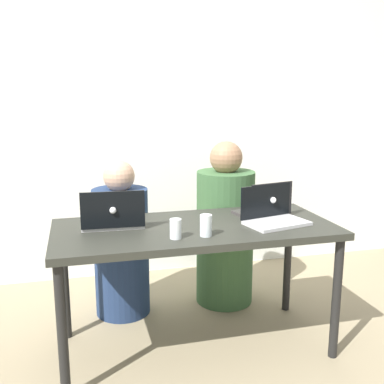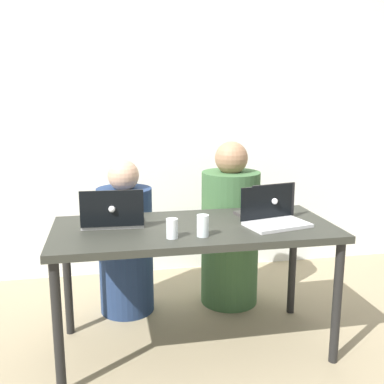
% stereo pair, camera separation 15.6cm
% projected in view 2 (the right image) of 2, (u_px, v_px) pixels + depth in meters
% --- Properties ---
extents(ground_plane, '(12.00, 12.00, 0.00)m').
position_uv_depth(ground_plane, '(194.00, 346.00, 2.68)').
color(ground_plane, gray).
extents(back_wall, '(4.50, 0.10, 2.31)m').
position_uv_depth(back_wall, '(164.00, 134.00, 3.67)').
color(back_wall, white).
rests_on(back_wall, ground).
extents(desk, '(1.57, 0.70, 0.75)m').
position_uv_depth(desk, '(194.00, 238.00, 2.54)').
color(desk, '#2D2F28').
rests_on(desk, ground).
extents(person_on_left, '(0.39, 0.39, 1.05)m').
position_uv_depth(person_on_left, '(126.00, 246.00, 3.04)').
color(person_on_left, navy).
rests_on(person_on_left, ground).
extents(person_on_right, '(0.47, 0.47, 1.16)m').
position_uv_depth(person_on_right, '(230.00, 233.00, 3.17)').
color(person_on_right, '#3A6037').
rests_on(person_on_right, ground).
extents(laptop_back_left, '(0.35, 0.26, 0.22)m').
position_uv_depth(laptop_back_left, '(113.00, 218.00, 2.51)').
color(laptop_back_left, silver).
rests_on(laptop_back_left, desk).
extents(laptop_front_right, '(0.39, 0.29, 0.21)m').
position_uv_depth(laptop_front_right, '(274.00, 216.00, 2.54)').
color(laptop_front_right, silver).
rests_on(laptop_front_right, desk).
extents(laptop_back_right, '(0.33, 0.28, 0.22)m').
position_uv_depth(laptop_back_right, '(266.00, 210.00, 2.69)').
color(laptop_back_right, '#3B3737').
rests_on(laptop_back_right, desk).
extents(water_glass_left, '(0.06, 0.06, 0.10)m').
position_uv_depth(water_glass_left, '(172.00, 230.00, 2.30)').
color(water_glass_left, white).
rests_on(water_glass_left, desk).
extents(water_glass_center, '(0.06, 0.06, 0.11)m').
position_uv_depth(water_glass_center, '(203.00, 227.00, 2.33)').
color(water_glass_center, silver).
rests_on(water_glass_center, desk).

